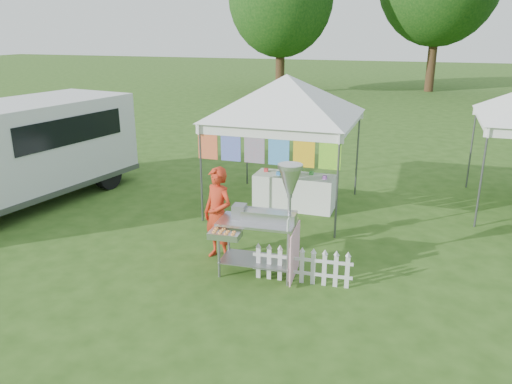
% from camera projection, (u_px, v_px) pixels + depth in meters
% --- Properties ---
extents(ground, '(120.00, 120.00, 0.00)m').
position_uv_depth(ground, '(229.00, 273.00, 8.39)').
color(ground, '#2A4C15').
rests_on(ground, ground).
extents(canopy_main, '(4.24, 4.24, 3.45)m').
position_uv_depth(canopy_main, '(287.00, 75.00, 10.61)').
color(canopy_main, '#59595E').
rests_on(canopy_main, ground).
extents(donut_cart, '(1.38, 1.02, 1.93)m').
position_uv_depth(donut_cart, '(269.00, 212.00, 7.97)').
color(donut_cart, gray).
rests_on(donut_cart, ground).
extents(vendor, '(0.72, 0.62, 1.68)m').
position_uv_depth(vendor, '(218.00, 214.00, 8.71)').
color(vendor, red).
rests_on(vendor, ground).
extents(cargo_van, '(3.15, 5.90, 2.33)m').
position_uv_depth(cargo_van, '(22.00, 150.00, 11.52)').
color(cargo_van, silver).
rests_on(cargo_van, ground).
extents(picket_fence, '(1.62, 0.16, 0.56)m').
position_uv_depth(picket_fence, '(302.00, 267.00, 8.00)').
color(picket_fence, silver).
rests_on(picket_fence, ground).
extents(display_table, '(1.80, 0.70, 0.78)m').
position_uv_depth(display_table, '(294.00, 191.00, 11.36)').
color(display_table, white).
rests_on(display_table, ground).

